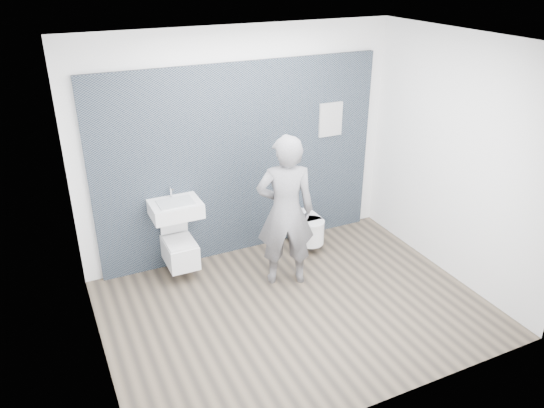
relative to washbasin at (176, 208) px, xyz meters
name	(u,v)px	position (x,y,z in m)	size (l,w,h in m)	color
ground	(295,308)	(0.92, -1.23, -0.86)	(4.00, 4.00, 0.00)	brown
room_shell	(299,158)	(0.92, -1.23, 0.88)	(4.00, 4.00, 4.00)	white
tile_wall	(244,247)	(0.92, 0.24, -0.86)	(3.60, 0.06, 2.40)	black
washbasin	(176,208)	(0.00, 0.00, 0.00)	(0.57, 0.43, 0.43)	white
toilet_square	(180,250)	(0.00, -0.03, -0.53)	(0.34, 0.50, 0.67)	white
toilet_rounded	(307,228)	(1.68, -0.08, -0.59)	(0.35, 0.59, 0.32)	white
info_placard	(325,230)	(2.14, 0.20, -0.86)	(0.32, 0.03, 0.43)	silver
visitor	(285,212)	(1.07, -0.67, 0.04)	(0.65, 0.43, 1.79)	gray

